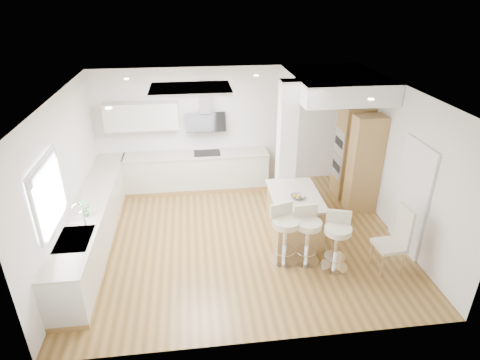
{
  "coord_description": "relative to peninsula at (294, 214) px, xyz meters",
  "views": [
    {
      "loc": [
        -0.8,
        -6.39,
        4.42
      ],
      "look_at": [
        0.04,
        0.4,
        1.06
      ],
      "focal_mm": 30.0,
      "sensor_mm": 36.0,
      "label": 1
    }
  ],
  "objects": [
    {
      "name": "ground",
      "position": [
        -1.05,
        -0.07,
        -0.43
      ],
      "size": [
        6.0,
        6.0,
        0.0
      ],
      "primitive_type": "plane",
      "color": "olive",
      "rests_on": "ground"
    },
    {
      "name": "ceiling",
      "position": [
        -1.05,
        -0.07,
        -0.43
      ],
      "size": [
        6.0,
        5.0,
        0.02
      ],
      "primitive_type": "cube",
      "color": "white",
      "rests_on": "ground"
    },
    {
      "name": "wall_back",
      "position": [
        -1.05,
        2.43,
        0.97
      ],
      "size": [
        6.0,
        0.04,
        2.8
      ],
      "primitive_type": "cube",
      "color": "white",
      "rests_on": "ground"
    },
    {
      "name": "wall_left",
      "position": [
        -4.05,
        -0.07,
        0.97
      ],
      "size": [
        0.04,
        5.0,
        2.8
      ],
      "primitive_type": "cube",
      "color": "white",
      "rests_on": "ground"
    },
    {
      "name": "wall_right",
      "position": [
        1.95,
        -0.07,
        0.97
      ],
      "size": [
        0.04,
        5.0,
        2.8
      ],
      "primitive_type": "cube",
      "color": "white",
      "rests_on": "ground"
    },
    {
      "name": "skylight",
      "position": [
        -1.84,
        0.53,
        2.34
      ],
      "size": [
        4.1,
        2.1,
        0.06
      ],
      "color": "white",
      "rests_on": "ground"
    },
    {
      "name": "window_left",
      "position": [
        -4.0,
        -0.97,
        1.26
      ],
      "size": [
        0.06,
        1.28,
        1.07
      ],
      "color": "white",
      "rests_on": "ground"
    },
    {
      "name": "doorway_right",
      "position": [
        1.93,
        -0.67,
        0.57
      ],
      "size": [
        0.05,
        1.0,
        2.1
      ],
      "color": "#4E453D",
      "rests_on": "ground"
    },
    {
      "name": "counter_left",
      "position": [
        -3.75,
        0.16,
        0.03
      ],
      "size": [
        0.63,
        4.5,
        1.35
      ],
      "color": "#B0884B",
      "rests_on": "ground"
    },
    {
      "name": "counter_back",
      "position": [
        -1.96,
        2.16,
        0.26
      ],
      "size": [
        3.62,
        0.63,
        2.5
      ],
      "color": "#B0884B",
      "rests_on": "ground"
    },
    {
      "name": "pillar",
      "position": [
        0.0,
        0.88,
        0.97
      ],
      "size": [
        0.35,
        0.35,
        2.8
      ],
      "color": "white",
      "rests_on": "ground"
    },
    {
      "name": "soffit",
      "position": [
        1.05,
        1.33,
        2.17
      ],
      "size": [
        1.78,
        2.2,
        0.4
      ],
      "color": "white",
      "rests_on": "ground"
    },
    {
      "name": "oven_column",
      "position": [
        1.63,
        1.16,
        0.62
      ],
      "size": [
        0.63,
        1.21,
        2.1
      ],
      "color": "#B0884B",
      "rests_on": "ground"
    },
    {
      "name": "peninsula",
      "position": [
        0.0,
        0.0,
        0.0
      ],
      "size": [
        0.97,
        1.43,
        0.92
      ],
      "rotation": [
        0.0,
        0.0,
        -0.03
      ],
      "color": "#B0884B",
      "rests_on": "ground"
    },
    {
      "name": "bar_stool_a",
      "position": [
        -0.38,
        -0.84,
        0.18
      ],
      "size": [
        0.61,
        0.61,
        1.09
      ],
      "rotation": [
        0.0,
        0.0,
        0.31
      ],
      "color": "white",
      "rests_on": "ground"
    },
    {
      "name": "bar_stool_b",
      "position": [
        0.0,
        -0.89,
        0.16
      ],
      "size": [
        0.5,
        0.5,
        1.05
      ],
      "rotation": [
        0.0,
        0.0,
        0.07
      ],
      "color": "white",
      "rests_on": "ground"
    },
    {
      "name": "bar_stool_c",
      "position": [
        0.44,
        -1.12,
        0.16
      ],
      "size": [
        0.59,
        0.59,
        1.05
      ],
      "rotation": [
        0.0,
        0.0,
        -0.3
      ],
      "color": "white",
      "rests_on": "ground"
    },
    {
      "name": "dining_chair",
      "position": [
        1.41,
        -1.27,
        0.2
      ],
      "size": [
        0.49,
        0.49,
        1.18
      ],
      "rotation": [
        0.0,
        0.0,
        0.07
      ],
      "color": "beige",
      "rests_on": "ground"
    }
  ]
}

